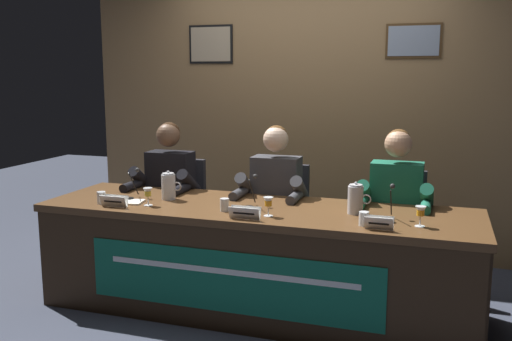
{
  "coord_description": "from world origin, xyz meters",
  "views": [
    {
      "loc": [
        1.17,
        -3.55,
        1.63
      ],
      "look_at": [
        0.0,
        0.0,
        0.98
      ],
      "focal_mm": 39.62,
      "sensor_mm": 36.0,
      "label": 1
    }
  ],
  "objects_px": {
    "juice_glass_right": "(420,212)",
    "chair_right": "(396,235)",
    "water_cup_center": "(225,205)",
    "panelist_center": "(273,195)",
    "nameplate_center": "(245,213)",
    "juice_glass_center": "(268,203)",
    "water_pitcher_left_side": "(169,186)",
    "nameplate_right": "(379,223)",
    "nameplate_left": "(114,201)",
    "microphone_center": "(251,197)",
    "water_pitcher_right_side": "(356,199)",
    "conference_table": "(251,244)",
    "document_stack_left": "(128,202)",
    "chair_left": "(178,216)",
    "panelist_left": "(166,188)",
    "juice_glass_left": "(148,193)",
    "microphone_right": "(390,209)",
    "microphone_left": "(132,189)",
    "chair_center": "(280,225)",
    "panelist_right": "(395,204)",
    "water_cup_left": "(101,198)",
    "water_cup_right": "(364,219)"
  },
  "relations": [
    {
      "from": "water_pitcher_right_side",
      "to": "panelist_center",
      "type": "bearing_deg",
      "value": 150.07
    },
    {
      "from": "microphone_left",
      "to": "nameplate_right",
      "type": "height_order",
      "value": "microphone_left"
    },
    {
      "from": "microphone_center",
      "to": "juice_glass_right",
      "type": "height_order",
      "value": "microphone_center"
    },
    {
      "from": "conference_table",
      "to": "water_pitcher_left_side",
      "type": "distance_m",
      "value": 0.75
    },
    {
      "from": "water_cup_center",
      "to": "juice_glass_right",
      "type": "xyz_separation_m",
      "value": [
        1.24,
        0.01,
        0.05
      ]
    },
    {
      "from": "microphone_left",
      "to": "nameplate_center",
      "type": "bearing_deg",
      "value": -16.12
    },
    {
      "from": "microphone_left",
      "to": "panelist_center",
      "type": "height_order",
      "value": "panelist_center"
    },
    {
      "from": "panelist_left",
      "to": "nameplate_left",
      "type": "distance_m",
      "value": 0.71
    },
    {
      "from": "panelist_left",
      "to": "microphone_right",
      "type": "relative_size",
      "value": 5.76
    },
    {
      "from": "nameplate_left",
      "to": "document_stack_left",
      "type": "relative_size",
      "value": 0.82
    },
    {
      "from": "juice_glass_center",
      "to": "water_cup_right",
      "type": "height_order",
      "value": "juice_glass_center"
    },
    {
      "from": "chair_right",
      "to": "panelist_right",
      "type": "height_order",
      "value": "panelist_right"
    },
    {
      "from": "microphone_left",
      "to": "microphone_right",
      "type": "distance_m",
      "value": 1.82
    },
    {
      "from": "water_cup_center",
      "to": "water_pitcher_left_side",
      "type": "bearing_deg",
      "value": 158.44
    },
    {
      "from": "nameplate_center",
      "to": "juice_glass_center",
      "type": "relative_size",
      "value": 1.6
    },
    {
      "from": "conference_table",
      "to": "panelist_center",
      "type": "distance_m",
      "value": 0.56
    },
    {
      "from": "nameplate_right",
      "to": "juice_glass_right",
      "type": "height_order",
      "value": "juice_glass_right"
    },
    {
      "from": "panelist_left",
      "to": "microphone_left",
      "type": "bearing_deg",
      "value": -93.53
    },
    {
      "from": "water_cup_left",
      "to": "water_cup_center",
      "type": "distance_m",
      "value": 0.89
    },
    {
      "from": "panelist_center",
      "to": "water_pitcher_right_side",
      "type": "xyz_separation_m",
      "value": [
        0.67,
        -0.39,
        0.1
      ]
    },
    {
      "from": "juice_glass_center",
      "to": "document_stack_left",
      "type": "bearing_deg",
      "value": 177.04
    },
    {
      "from": "panelist_center",
      "to": "water_pitcher_left_side",
      "type": "height_order",
      "value": "panelist_center"
    },
    {
      "from": "chair_left",
      "to": "microphone_right",
      "type": "distance_m",
      "value": 1.95
    },
    {
      "from": "chair_left",
      "to": "juice_glass_center",
      "type": "height_order",
      "value": "chair_left"
    },
    {
      "from": "panelist_right",
      "to": "water_cup_left",
      "type": "bearing_deg",
      "value": -161.29
    },
    {
      "from": "juice_glass_left",
      "to": "juice_glass_right",
      "type": "distance_m",
      "value": 1.79
    },
    {
      "from": "water_cup_left",
      "to": "chair_center",
      "type": "bearing_deg",
      "value": 39.24
    },
    {
      "from": "nameplate_left",
      "to": "microphone_center",
      "type": "distance_m",
      "value": 0.93
    },
    {
      "from": "microphone_left",
      "to": "conference_table",
      "type": "bearing_deg",
      "value": -3.2
    },
    {
      "from": "juice_glass_right",
      "to": "chair_right",
      "type": "bearing_deg",
      "value": 103.63
    },
    {
      "from": "nameplate_center",
      "to": "water_pitcher_right_side",
      "type": "bearing_deg",
      "value": 29.3
    },
    {
      "from": "chair_left",
      "to": "chair_center",
      "type": "bearing_deg",
      "value": 0.0
    },
    {
      "from": "chair_left",
      "to": "juice_glass_right",
      "type": "distance_m",
      "value": 2.15
    },
    {
      "from": "water_cup_left",
      "to": "chair_right",
      "type": "distance_m",
      "value": 2.14
    },
    {
      "from": "water_cup_center",
      "to": "panelist_center",
      "type": "bearing_deg",
      "value": 75.01
    },
    {
      "from": "nameplate_left",
      "to": "microphone_center",
      "type": "height_order",
      "value": "microphone_center"
    },
    {
      "from": "microphone_center",
      "to": "panelist_right",
      "type": "relative_size",
      "value": 0.17
    },
    {
      "from": "water_cup_center",
      "to": "microphone_right",
      "type": "height_order",
      "value": "microphone_right"
    },
    {
      "from": "document_stack_left",
      "to": "chair_center",
      "type": "bearing_deg",
      "value": 40.9
    },
    {
      "from": "water_pitcher_right_side",
      "to": "document_stack_left",
      "type": "height_order",
      "value": "water_pitcher_right_side"
    },
    {
      "from": "water_pitcher_left_side",
      "to": "document_stack_left",
      "type": "xyz_separation_m",
      "value": [
        -0.23,
        -0.19,
        -0.09
      ]
    },
    {
      "from": "chair_right",
      "to": "document_stack_left",
      "type": "distance_m",
      "value": 1.96
    },
    {
      "from": "chair_right",
      "to": "water_pitcher_right_side",
      "type": "relative_size",
      "value": 4.38
    },
    {
      "from": "juice_glass_center",
      "to": "water_pitcher_right_side",
      "type": "relative_size",
      "value": 0.59
    },
    {
      "from": "conference_table",
      "to": "panelist_left",
      "type": "xyz_separation_m",
      "value": [
        -0.89,
        0.52,
        0.23
      ]
    },
    {
      "from": "chair_left",
      "to": "microphone_center",
      "type": "bearing_deg",
      "value": -36.61
    },
    {
      "from": "juice_glass_center",
      "to": "nameplate_right",
      "type": "distance_m",
      "value": 0.71
    },
    {
      "from": "juice_glass_center",
      "to": "water_pitcher_right_side",
      "type": "distance_m",
      "value": 0.57
    },
    {
      "from": "microphone_right",
      "to": "microphone_left",
      "type": "bearing_deg",
      "value": 179.02
    },
    {
      "from": "juice_glass_left",
      "to": "water_pitcher_left_side",
      "type": "bearing_deg",
      "value": 78.09
    }
  ]
}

